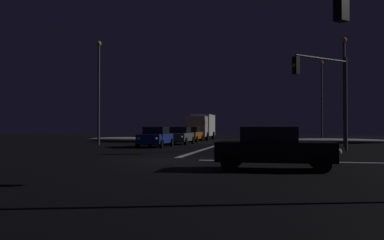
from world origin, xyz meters
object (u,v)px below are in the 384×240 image
at_px(sedan_black_crossing, 274,148).
at_px(streetlamp_right_near, 344,83).
at_px(sedan_orange, 191,134).
at_px(sedan_blue, 156,137).
at_px(sedan_gray, 180,135).
at_px(traffic_signal_ne, 325,84).
at_px(box_truck, 201,126).
at_px(streetlamp_right_far, 322,95).
at_px(streetlamp_left_near, 99,85).

bearing_deg(sedan_black_crossing, streetlamp_right_near, 74.02).
bearing_deg(sedan_black_crossing, sedan_orange, 107.29).
distance_m(sedan_blue, sedan_gray, 5.40).
bearing_deg(sedan_gray, streetlamp_right_near, -11.14).
relative_size(sedan_gray, traffic_signal_ne, 0.71).
bearing_deg(sedan_gray, box_truck, 91.99).
xyz_separation_m(sedan_blue, streetlamp_right_near, (14.34, 2.67, 4.13)).
bearing_deg(sedan_blue, box_truck, 89.37).
distance_m(sedan_blue, sedan_orange, 12.04).
bearing_deg(sedan_orange, box_truck, 91.35).
relative_size(sedan_black_crossing, streetlamp_right_near, 0.51).
xyz_separation_m(sedan_gray, streetlamp_right_far, (13.66, 13.31, 4.46)).
distance_m(sedan_blue, box_truck, 19.15).
relative_size(sedan_orange, sedan_black_crossing, 1.00).
xyz_separation_m(sedan_gray, traffic_signal_ne, (11.51, -9.33, 3.47)).
bearing_deg(streetlamp_right_far, sedan_blue, -127.54).
bearing_deg(streetlamp_left_near, sedan_gray, 22.23).
distance_m(sedan_orange, streetlamp_right_near, 17.32).
bearing_deg(sedan_gray, sedan_orange, 92.66).
xyz_separation_m(traffic_signal_ne, streetlamp_left_near, (-18.10, 6.64, 0.93)).
distance_m(traffic_signal_ne, streetlamp_left_near, 19.30).
relative_size(sedan_blue, box_truck, 0.52).
bearing_deg(traffic_signal_ne, sedan_orange, 126.45).
xyz_separation_m(sedan_orange, traffic_signal_ne, (11.83, -16.01, 3.47)).
bearing_deg(sedan_blue, traffic_signal_ne, -18.06).
bearing_deg(streetlamp_right_far, sedan_orange, -154.61).
relative_size(streetlamp_right_far, streetlamp_right_near, 1.07).
distance_m(sedan_orange, sedan_black_crossing, 29.19).
distance_m(sedan_orange, traffic_signal_ne, 20.21).
bearing_deg(streetlamp_right_far, streetlamp_left_near, -141.67).
bearing_deg(sedan_orange, streetlamp_right_near, -33.85).
height_order(sedan_blue, sedan_gray, same).
relative_size(sedan_orange, box_truck, 0.52).
height_order(sedan_gray, traffic_signal_ne, traffic_signal_ne).
bearing_deg(sedan_blue, sedan_gray, 82.69).
relative_size(sedan_blue, sedan_gray, 1.00).
bearing_deg(traffic_signal_ne, sedan_gray, 140.97).
bearing_deg(sedan_blue, sedan_orange, 88.21).
bearing_deg(sedan_gray, streetlamp_left_near, -157.77).
relative_size(sedan_blue, traffic_signal_ne, 0.71).
xyz_separation_m(sedan_blue, sedan_gray, (0.69, 5.36, 0.00)).
distance_m(streetlamp_right_near, streetlamp_left_near, 20.24).
bearing_deg(streetlamp_right_near, sedan_gray, 168.86).
bearing_deg(box_truck, sedan_gray, -88.01).
xyz_separation_m(sedan_gray, box_truck, (-0.48, 13.77, 0.91)).
bearing_deg(traffic_signal_ne, streetlamp_right_near, 72.12).
bearing_deg(streetlamp_right_far, streetlamp_right_near, -90.00).
distance_m(sedan_gray, streetlamp_right_far, 19.59).
xyz_separation_m(box_truck, streetlamp_right_near, (14.14, -16.46, 3.23)).
xyz_separation_m(sedan_gray, streetlamp_left_near, (-6.58, -2.69, 4.40)).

